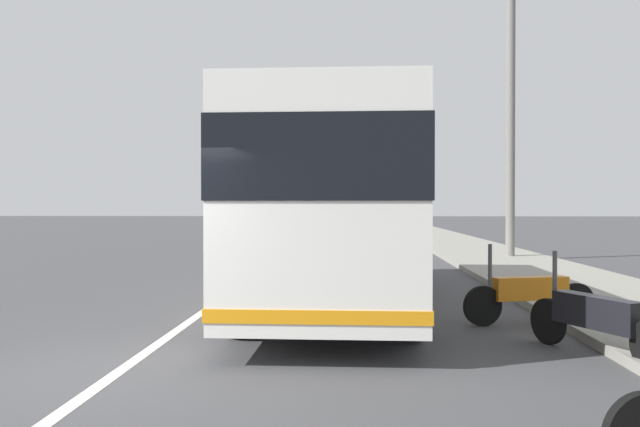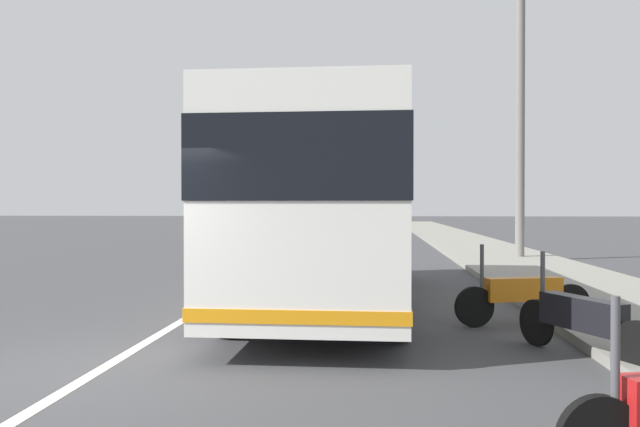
{
  "view_description": "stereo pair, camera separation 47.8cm",
  "coord_description": "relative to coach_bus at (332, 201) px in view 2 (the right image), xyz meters",
  "views": [
    {
      "loc": [
        -6.83,
        -2.59,
        1.85
      ],
      "look_at": [
        7.44,
        -1.88,
        1.68
      ],
      "focal_mm": 36.6,
      "sensor_mm": 36.0,
      "label": 1
    },
    {
      "loc": [
        -6.79,
        -3.07,
        1.85
      ],
      "look_at": [
        7.44,
        -1.88,
        1.68
      ],
      "focal_mm": 36.6,
      "sensor_mm": 36.0,
      "label": 2
    }
  ],
  "objects": [
    {
      "name": "ground_plane",
      "position": [
        -5.47,
        2.28,
        -1.93
      ],
      "size": [
        220.0,
        220.0,
        0.0
      ],
      "primitive_type": "plane",
      "color": "#424244"
    },
    {
      "name": "sidewalk_curb",
      "position": [
        4.53,
        -5.22,
        -1.86
      ],
      "size": [
        110.0,
        3.6,
        0.14
      ],
      "primitive_type": "cube",
      "color": "gray",
      "rests_on": "ground"
    },
    {
      "name": "lane_divider_line",
      "position": [
        4.53,
        2.28,
        -1.93
      ],
      "size": [
        110.0,
        0.16,
        0.01
      ],
      "primitive_type": "cube",
      "color": "silver",
      "rests_on": "ground"
    },
    {
      "name": "coach_bus",
      "position": [
        0.0,
        0.0,
        0.0
      ],
      "size": [
        10.2,
        2.79,
        3.39
      ],
      "rotation": [
        0.0,
        0.0,
        -0.02
      ],
      "color": "silver",
      "rests_on": "ground"
    },
    {
      "name": "motorcycle_angled",
      "position": [
        -4.25,
        -3.26,
        -1.45
      ],
      "size": [
        2.12,
        1.02,
        1.26
      ],
      "rotation": [
        0.0,
        0.0,
        0.42
      ],
      "color": "black",
      "rests_on": "ground"
    },
    {
      "name": "motorcycle_mid_row",
      "position": [
        -2.01,
        -3.08,
        -1.46
      ],
      "size": [
        0.68,
        2.18,
        1.26
      ],
      "rotation": [
        0.0,
        0.0,
        1.84
      ],
      "color": "black",
      "rests_on": "ground"
    },
    {
      "name": "car_far_distant",
      "position": [
        36.32,
        0.49,
        -1.23
      ],
      "size": [
        4.53,
        1.88,
        1.51
      ],
      "rotation": [
        0.0,
        0.0,
        -0.0
      ],
      "color": "gold",
      "rests_on": "ground"
    },
    {
      "name": "car_oncoming",
      "position": [
        28.89,
        0.39,
        -1.2
      ],
      "size": [
        4.37,
        2.13,
        1.56
      ],
      "rotation": [
        0.0,
        0.0,
        0.07
      ],
      "color": "navy",
      "rests_on": "ground"
    },
    {
      "name": "car_ahead_same_lane",
      "position": [
        29.78,
        4.2,
        -1.18
      ],
      "size": [
        4.3,
        1.99,
        1.58
      ],
      "rotation": [
        0.0,
        0.0,
        3.13
      ],
      "color": "gold",
      "rests_on": "ground"
    },
    {
      "name": "utility_pole",
      "position": [
        10.18,
        -5.68,
        2.51
      ],
      "size": [
        0.31,
        0.31,
        8.88
      ],
      "primitive_type": "cylinder",
      "color": "slate",
      "rests_on": "ground"
    }
  ]
}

